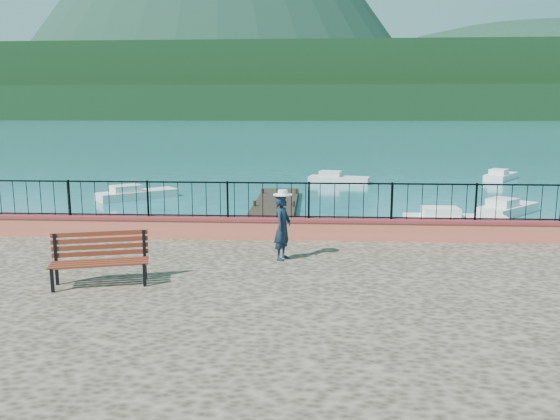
# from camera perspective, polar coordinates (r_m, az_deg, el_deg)

# --- Properties ---
(ground) EXTENTS (2000.00, 2000.00, 0.00)m
(ground) POSITION_cam_1_polar(r_m,az_deg,el_deg) (11.71, 4.26, -12.98)
(ground) COLOR #19596B
(ground) RESTS_ON ground
(parapet) EXTENTS (28.00, 0.46, 0.58)m
(parapet) POSITION_cam_1_polar(r_m,az_deg,el_deg) (14.79, 4.17, -1.96)
(parapet) COLOR #C15946
(parapet) RESTS_ON promenade
(railing) EXTENTS (27.00, 0.05, 0.95)m
(railing) POSITION_cam_1_polar(r_m,az_deg,el_deg) (14.65, 4.21, 0.97)
(railing) COLOR black
(railing) RESTS_ON parapet
(dock) EXTENTS (2.00, 16.00, 0.30)m
(dock) POSITION_cam_1_polar(r_m,az_deg,el_deg) (23.26, -1.01, -0.81)
(dock) COLOR #2D231C
(dock) RESTS_ON ground
(far_forest) EXTENTS (900.00, 60.00, 18.00)m
(far_forest) POSITION_cam_1_polar(r_m,az_deg,el_deg) (310.79, 3.62, 11.04)
(far_forest) COLOR black
(far_forest) RESTS_ON ground
(foothills) EXTENTS (900.00, 120.00, 44.00)m
(foothills) POSITION_cam_1_polar(r_m,az_deg,el_deg) (371.17, 3.64, 12.92)
(foothills) COLOR black
(foothills) RESTS_ON ground
(companion_hill) EXTENTS (448.00, 384.00, 180.00)m
(companion_hill) POSITION_cam_1_polar(r_m,az_deg,el_deg) (611.78, 24.94, 8.88)
(companion_hill) COLOR #142D23
(companion_hill) RESTS_ON ground
(park_bench) EXTENTS (1.97, 1.09, 1.04)m
(park_bench) POSITION_cam_1_polar(r_m,az_deg,el_deg) (11.47, -18.25, -5.97)
(park_bench) COLOR black
(park_bench) RESTS_ON promenade
(person) EXTENTS (0.52, 0.64, 1.52)m
(person) POSITION_cam_1_polar(r_m,az_deg,el_deg) (12.65, 0.28, -1.84)
(person) COLOR #102031
(person) RESTS_ON promenade
(hat) EXTENTS (0.44, 0.44, 0.12)m
(hat) POSITION_cam_1_polar(r_m,az_deg,el_deg) (12.51, 0.29, 1.83)
(hat) COLOR white
(hat) RESTS_ON person
(boat_0) EXTENTS (4.31, 3.57, 0.80)m
(boat_0) POSITION_cam_1_polar(r_m,az_deg,el_deg) (20.93, -17.37, -1.83)
(boat_0) COLOR silver
(boat_0) RESTS_ON ground
(boat_1) EXTENTS (4.10, 1.35, 0.80)m
(boat_1) POSITION_cam_1_polar(r_m,az_deg,el_deg) (23.29, 17.90, -0.67)
(boat_1) COLOR white
(boat_1) RESTS_ON ground
(boat_2) EXTENTS (3.42, 3.43, 0.80)m
(boat_2) POSITION_cam_1_polar(r_m,az_deg,el_deg) (26.92, 22.69, 0.45)
(boat_2) COLOR silver
(boat_2) RESTS_ON ground
(boat_3) EXTENTS (4.06, 3.70, 0.80)m
(boat_3) POSITION_cam_1_polar(r_m,az_deg,el_deg) (30.28, -14.67, 1.92)
(boat_3) COLOR silver
(boat_3) RESTS_ON ground
(boat_4) EXTENTS (4.07, 2.10, 0.80)m
(boat_4) POSITION_cam_1_polar(r_m,az_deg,el_deg) (35.92, 6.18, 3.46)
(boat_4) COLOR silver
(boat_4) RESTS_ON ground
(boat_5) EXTENTS (3.07, 3.64, 0.80)m
(boat_5) POSITION_cam_1_polar(r_m,az_deg,el_deg) (40.41, 22.09, 3.52)
(boat_5) COLOR silver
(boat_5) RESTS_ON ground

